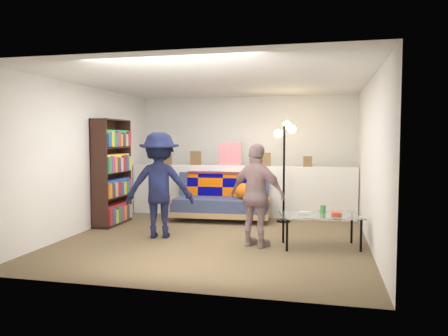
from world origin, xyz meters
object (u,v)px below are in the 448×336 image
at_px(coffee_table, 321,217).
at_px(person_right, 257,195).
at_px(floor_lamp, 285,150).
at_px(person_left, 159,185).
at_px(futon_sofa, 222,201).
at_px(bookshelf, 112,176).

distance_m(coffee_table, person_right, 0.96).
xyz_separation_m(coffee_table, person_right, (-0.89, -0.18, 0.30)).
xyz_separation_m(floor_lamp, person_left, (-1.78, -1.70, -0.50)).
relative_size(futon_sofa, person_right, 1.28).
xyz_separation_m(bookshelf, person_right, (2.77, -1.03, -0.14)).
distance_m(futon_sofa, person_right, 2.12).
xyz_separation_m(futon_sofa, floor_lamp, (1.16, 0.11, 0.95)).
bearing_deg(person_right, futon_sofa, -41.72).
distance_m(floor_lamp, person_left, 2.52).
height_order(coffee_table, person_right, person_right).
bearing_deg(bookshelf, futon_sofa, 24.60).
distance_m(floor_lamp, person_right, 2.06).
bearing_deg(person_right, person_left, 11.68).
bearing_deg(floor_lamp, coffee_table, -69.31).
height_order(bookshelf, person_left, bookshelf).
height_order(bookshelf, floor_lamp, bookshelf).
bearing_deg(coffee_table, futon_sofa, 137.57).
bearing_deg(bookshelf, person_right, -20.37).
bearing_deg(futon_sofa, person_right, -63.01).
relative_size(floor_lamp, person_left, 1.14).
relative_size(bookshelf, person_right, 1.27).
bearing_deg(bookshelf, floor_lamp, 17.50).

